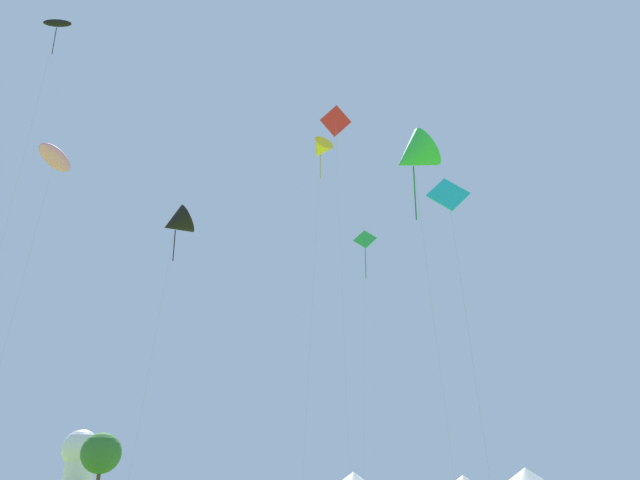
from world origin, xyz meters
TOP-DOWN VIEW (x-y plane):
  - kite_red_diamond at (-0.61, 47.51)m, footprint 2.94×1.94m
  - kite_cyan_diamond at (7.23, 23.61)m, footprint 2.10×1.04m
  - kite_yellow_delta at (-2.83, 53.34)m, footprint 3.29×3.48m
  - kite_pink_parafoil at (-18.75, 32.73)m, footprint 2.61×3.98m
  - kite_green_delta at (5.79, 27.99)m, footprint 3.28×2.70m
  - kite_black_parafoil at (-22.35, 35.69)m, footprint 2.44×3.11m
  - kite_black_delta at (-11.30, 37.26)m, footprint 3.34×3.97m
  - kite_green_diamond at (1.43, 53.93)m, footprint 2.31×1.16m
  - observatory_dome at (-51.22, 105.55)m, footprint 6.40×6.40m
  - tree_distant_left at (-30.40, 69.57)m, footprint 4.59×4.59m

SIDE VIEW (x-z plane):
  - tree_distant_left at x=-30.40m, z-range 1.44..8.96m
  - observatory_dome at x=-51.22m, z-range 0.61..11.41m
  - kite_cyan_diamond at x=7.23m, z-range 6.61..22.20m
  - kite_green_delta at x=5.79m, z-range 8.72..29.34m
  - kite_black_delta at x=-11.30m, z-range 9.12..30.17m
  - kite_pink_parafoil at x=-18.75m, z-range 11.21..35.05m
  - kite_green_diamond at x=1.43m, z-range 10.93..36.03m
  - kite_red_diamond at x=-0.61m, z-range 15.68..50.53m
  - kite_yellow_delta at x=-2.83m, z-range 16.19..51.35m
  - kite_black_parafoil at x=-22.35m, z-range 18.35..56.11m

